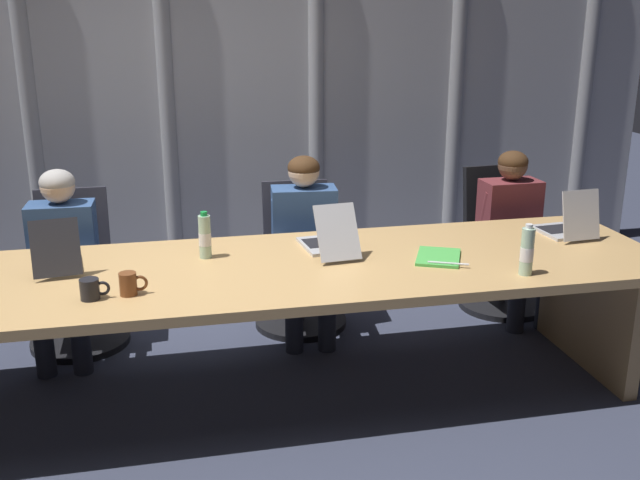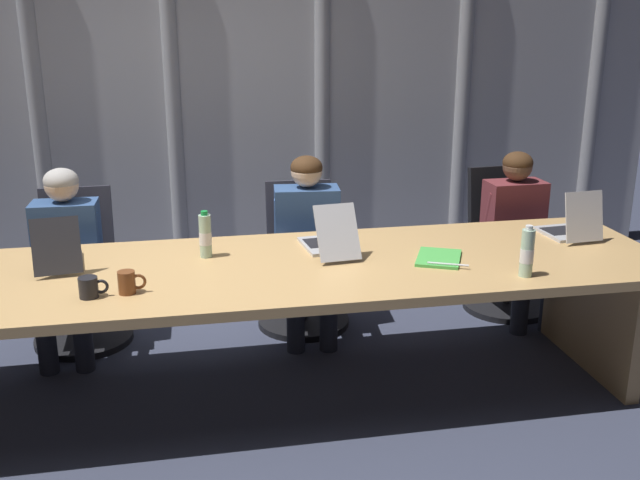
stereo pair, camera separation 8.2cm
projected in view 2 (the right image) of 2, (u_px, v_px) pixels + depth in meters
The scene contains 17 objects.
ground_plane at pixel (201, 400), 3.91m from camera, with size 15.52×15.52×0.00m, color #383D51.
conference_table at pixel (195, 293), 3.73m from camera, with size 4.96×1.13×0.73m.
curtain_backdrop at pixel (181, 92), 5.52m from camera, with size 7.76×0.17×2.79m.
laptop_left_mid at pixel (58, 257), 3.72m from camera, with size 0.28×0.41×0.29m.
laptop_center at pixel (328, 241), 3.98m from camera, with size 0.27×0.49×0.29m.
laptop_right_mid at pixel (570, 228), 4.22m from camera, with size 0.26×0.38×0.30m.
office_chair_left_mid at pixel (80, 287), 4.55m from camera, with size 0.60×0.60×0.94m.
office_chair_center at pixel (302, 273), 4.81m from camera, with size 0.60×0.60×0.92m.
office_chair_right_mid at pixel (506, 258), 5.07m from camera, with size 0.60×0.60×0.96m.
person_left_mid at pixel (65, 251), 4.31m from camera, with size 0.40×0.55×1.11m.
person_center at pixel (308, 235), 4.57m from camera, with size 0.45×0.57×1.13m.
person_right_mid at pixel (519, 226), 4.83m from camera, with size 0.40×0.55×1.11m.
water_bottle_primary at pixel (205, 236), 3.86m from camera, with size 0.07×0.07×0.25m.
water_bottle_secondary at pixel (527, 253), 3.58m from camera, with size 0.07×0.07×0.26m.
coffee_mug_near at pixel (89, 287), 3.33m from camera, with size 0.13×0.09×0.10m.
coffee_mug_far at pixel (128, 282), 3.38m from camera, with size 0.13×0.08×0.11m.
spiral_notepad at pixel (439, 258), 3.85m from camera, with size 0.32×0.37×0.03m.
Camera 2 is at (-0.03, -3.53, 1.98)m, focal length 41.19 mm.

